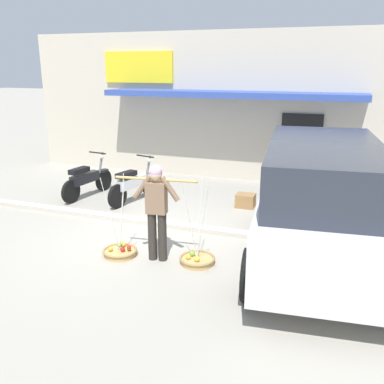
{
  "coord_description": "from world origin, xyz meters",
  "views": [
    {
      "loc": [
        3.34,
        -6.91,
        3.26
      ],
      "look_at": [
        0.66,
        0.6,
        0.85
      ],
      "focal_mm": 39.36,
      "sensor_mm": 36.0,
      "label": 1
    }
  ],
  "objects_px": {
    "motorcycle_second_in_row": "(133,184)",
    "wooden_crate": "(245,201)",
    "parked_truck": "(321,200)",
    "fruit_vendor": "(157,207)",
    "fruit_basket_right_side": "(120,251)",
    "motorcycle_nearest_shop": "(87,180)",
    "fruit_basket_left_side": "(197,259)"
  },
  "relations": [
    {
      "from": "parked_truck",
      "to": "fruit_vendor",
      "type": "bearing_deg",
      "value": -163.41
    },
    {
      "from": "fruit_basket_left_side",
      "to": "fruit_basket_right_side",
      "type": "xyz_separation_m",
      "value": [
        -1.4,
        -0.16,
        0.0
      ]
    },
    {
      "from": "fruit_vendor",
      "to": "motorcycle_nearest_shop",
      "type": "relative_size",
      "value": 0.94
    },
    {
      "from": "fruit_basket_right_side",
      "to": "fruit_vendor",
      "type": "bearing_deg",
      "value": 6.53
    },
    {
      "from": "motorcycle_nearest_shop",
      "to": "parked_truck",
      "type": "bearing_deg",
      "value": -18.64
    },
    {
      "from": "fruit_vendor",
      "to": "fruit_basket_left_side",
      "type": "bearing_deg",
      "value": 6.65
    },
    {
      "from": "fruit_basket_left_side",
      "to": "parked_truck",
      "type": "bearing_deg",
      "value": 20.02
    },
    {
      "from": "motorcycle_nearest_shop",
      "to": "motorcycle_second_in_row",
      "type": "bearing_deg",
      "value": 1.67
    },
    {
      "from": "fruit_vendor",
      "to": "fruit_basket_left_side",
      "type": "relative_size",
      "value": 1.17
    },
    {
      "from": "fruit_basket_right_side",
      "to": "motorcycle_nearest_shop",
      "type": "relative_size",
      "value": 0.8
    },
    {
      "from": "fruit_basket_left_side",
      "to": "wooden_crate",
      "type": "height_order",
      "value": "fruit_basket_left_side"
    },
    {
      "from": "fruit_basket_right_side",
      "to": "parked_truck",
      "type": "relative_size",
      "value": 0.29
    },
    {
      "from": "fruit_vendor",
      "to": "fruit_basket_right_side",
      "type": "height_order",
      "value": "fruit_vendor"
    },
    {
      "from": "fruit_basket_right_side",
      "to": "parked_truck",
      "type": "height_order",
      "value": "parked_truck"
    },
    {
      "from": "fruit_basket_right_side",
      "to": "parked_truck",
      "type": "xyz_separation_m",
      "value": [
        3.3,
        0.86,
        1.05
      ]
    },
    {
      "from": "fruit_basket_left_side",
      "to": "wooden_crate",
      "type": "distance_m",
      "value": 3.22
    },
    {
      "from": "motorcycle_second_in_row",
      "to": "parked_truck",
      "type": "distance_m",
      "value": 4.96
    },
    {
      "from": "fruit_basket_right_side",
      "to": "wooden_crate",
      "type": "relative_size",
      "value": 3.3
    },
    {
      "from": "motorcycle_nearest_shop",
      "to": "motorcycle_second_in_row",
      "type": "relative_size",
      "value": 1.01
    },
    {
      "from": "fruit_vendor",
      "to": "motorcycle_nearest_shop",
      "type": "bearing_deg",
      "value": 139.51
    },
    {
      "from": "fruit_basket_right_side",
      "to": "wooden_crate",
      "type": "xyz_separation_m",
      "value": [
        1.51,
        3.38,
        0.08
      ]
    },
    {
      "from": "fruit_vendor",
      "to": "motorcycle_second_in_row",
      "type": "relative_size",
      "value": 0.95
    },
    {
      "from": "fruit_vendor",
      "to": "fruit_basket_left_side",
      "type": "distance_m",
      "value": 1.14
    },
    {
      "from": "fruit_basket_right_side",
      "to": "wooden_crate",
      "type": "distance_m",
      "value": 3.71
    },
    {
      "from": "motorcycle_nearest_shop",
      "to": "fruit_basket_right_side",
      "type": "bearing_deg",
      "value": -48.36
    },
    {
      "from": "fruit_vendor",
      "to": "parked_truck",
      "type": "xyz_separation_m",
      "value": [
        2.6,
        0.78,
        0.16
      ]
    },
    {
      "from": "parked_truck",
      "to": "motorcycle_nearest_shop",
      "type": "bearing_deg",
      "value": 161.36
    },
    {
      "from": "wooden_crate",
      "to": "parked_truck",
      "type": "bearing_deg",
      "value": -54.67
    },
    {
      "from": "fruit_basket_right_side",
      "to": "motorcycle_second_in_row",
      "type": "height_order",
      "value": "fruit_basket_right_side"
    },
    {
      "from": "parked_truck",
      "to": "wooden_crate",
      "type": "bearing_deg",
      "value": 125.33
    },
    {
      "from": "fruit_vendor",
      "to": "fruit_basket_left_side",
      "type": "xyz_separation_m",
      "value": [
        0.7,
        0.08,
        -0.9
      ]
    },
    {
      "from": "motorcycle_second_in_row",
      "to": "wooden_crate",
      "type": "bearing_deg",
      "value": 11.17
    }
  ]
}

